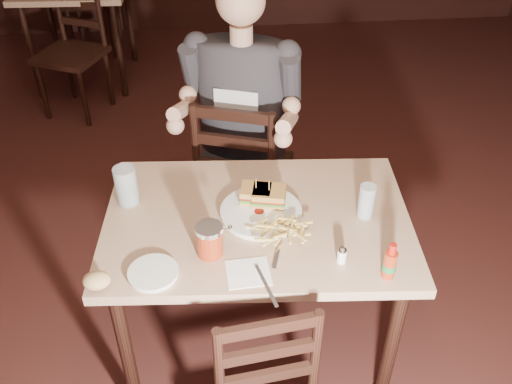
{
  "coord_description": "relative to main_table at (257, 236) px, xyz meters",
  "views": [
    {
      "loc": [
        -0.1,
        -1.9,
        2.11
      ],
      "look_at": [
        0.06,
        -0.27,
        0.85
      ],
      "focal_mm": 40.0,
      "sensor_mm": 36.0,
      "label": 1
    }
  ],
  "objects": [
    {
      "name": "napkin",
      "position": [
        -0.06,
        -0.28,
        0.09
      ],
      "size": [
        0.15,
        0.14,
        0.0
      ],
      "primitive_type": "cube",
      "rotation": [
        0.0,
        0.0,
        0.06
      ],
      "color": "white",
      "rests_on": "main_table"
    },
    {
      "name": "diner",
      "position": [
        -0.01,
        0.67,
        0.27
      ],
      "size": [
        0.65,
        0.58,
        0.95
      ],
      "primitive_type": null,
      "rotation": [
        0.0,
        0.0,
        -0.32
      ],
      "color": "#2A2A2F",
      "rests_on": "chair_far"
    },
    {
      "name": "chair_far",
      "position": [
        0.0,
        0.72,
        -0.22
      ],
      "size": [
        0.55,
        0.58,
        0.93
      ],
      "primitive_type": null,
      "rotation": [
        0.0,
        0.0,
        2.82
      ],
      "color": "black",
      "rests_on": "ground"
    },
    {
      "name": "glass_right",
      "position": [
        0.39,
        -0.03,
        0.16
      ],
      "size": [
        0.06,
        0.06,
        0.13
      ],
      "primitive_type": "cylinder",
      "rotation": [
        0.0,
        0.0,
        -0.07
      ],
      "color": "silver",
      "rests_on": "main_table"
    },
    {
      "name": "side_plate",
      "position": [
        -0.36,
        -0.25,
        0.1
      ],
      "size": [
        0.17,
        0.17,
        0.01
      ],
      "primitive_type": "cylinder",
      "rotation": [
        0.0,
        0.0,
        -0.07
      ],
      "color": "white",
      "rests_on": "main_table"
    },
    {
      "name": "ketchup_dollop",
      "position": [
        0.01,
        0.01,
        0.11
      ],
      "size": [
        0.04,
        0.04,
        0.01
      ],
      "primitive_type": "ellipsoid",
      "rotation": [
        0.0,
        0.0,
        -0.07
      ],
      "color": "maroon",
      "rests_on": "dinner_plate"
    },
    {
      "name": "sandwich_left",
      "position": [
        0.0,
        0.08,
        0.15
      ],
      "size": [
        0.13,
        0.11,
        0.1
      ],
      "primitive_type": null,
      "rotation": [
        0.0,
        0.0,
        -0.21
      ],
      "color": "#C89346",
      "rests_on": "dinner_plate"
    },
    {
      "name": "sandwich_right",
      "position": [
        0.05,
        0.06,
        0.16
      ],
      "size": [
        0.14,
        0.12,
        0.1
      ],
      "primitive_type": null,
      "rotation": [
        0.0,
        0.0,
        -0.21
      ],
      "color": "#C89346",
      "rests_on": "dinner_plate"
    },
    {
      "name": "syrup_dispenser",
      "position": [
        -0.18,
        -0.17,
        0.15
      ],
      "size": [
        0.1,
        0.1,
        0.12
      ],
      "primitive_type": null,
      "rotation": [
        0.0,
        0.0,
        -0.07
      ],
      "color": "maroon",
      "rests_on": "main_table"
    },
    {
      "name": "room_shell",
      "position": [
        -0.06,
        0.32,
        0.72
      ],
      "size": [
        7.0,
        7.0,
        7.0
      ],
      "color": "black",
      "rests_on": "ground"
    },
    {
      "name": "fork",
      "position": [
        0.05,
        -0.2,
        0.09
      ],
      "size": [
        0.05,
        0.15,
        0.0
      ],
      "primitive_type": "cube",
      "rotation": [
        0.0,
        0.0,
        -0.28
      ],
      "color": "silver",
      "rests_on": "napkin"
    },
    {
      "name": "glass_left",
      "position": [
        -0.47,
        0.14,
        0.17
      ],
      "size": [
        0.09,
        0.09,
        0.15
      ],
      "primitive_type": "cylinder",
      "rotation": [
        0.0,
        0.0,
        -0.07
      ],
      "color": "silver",
      "rests_on": "main_table"
    },
    {
      "name": "knife",
      "position": [
        -0.01,
        -0.34,
        0.09
      ],
      "size": [
        0.06,
        0.19,
        0.0
      ],
      "primitive_type": "cube",
      "rotation": [
        0.0,
        0.0,
        0.25
      ],
      "color": "silver",
      "rests_on": "napkin"
    },
    {
      "name": "bg_chair_near",
      "position": [
        -1.09,
        2.27,
        -0.23
      ],
      "size": [
        0.56,
        0.58,
        0.89
      ],
      "primitive_type": null,
      "rotation": [
        0.0,
        0.0,
        -0.43
      ],
      "color": "black",
      "rests_on": "ground"
    },
    {
      "name": "hot_sauce",
      "position": [
        0.39,
        -0.33,
        0.16
      ],
      "size": [
        0.05,
        0.05,
        0.14
      ],
      "primitive_type": null,
      "rotation": [
        0.0,
        0.0,
        -0.07
      ],
      "color": "maroon",
      "rests_on": "main_table"
    },
    {
      "name": "fries_pile",
      "position": [
        0.07,
        -0.11,
        0.12
      ],
      "size": [
        0.26,
        0.19,
        0.04
      ],
      "primitive_type": null,
      "rotation": [
        0.0,
        0.0,
        -0.07
      ],
      "color": "tan",
      "rests_on": "dinner_plate"
    },
    {
      "name": "dinner_plate",
      "position": [
        0.02,
        0.02,
        0.1
      ],
      "size": [
        0.31,
        0.31,
        0.02
      ],
      "primitive_type": "cylinder",
      "rotation": [
        0.0,
        0.0,
        -0.07
      ],
      "color": "white",
      "rests_on": "main_table"
    },
    {
      "name": "bread_roll",
      "position": [
        -0.53,
        -0.3,
        0.13
      ],
      "size": [
        0.09,
        0.08,
        0.05
      ],
      "primitive_type": "ellipsoid",
      "rotation": [
        0.0,
        0.0,
        -0.07
      ],
      "color": "tan",
      "rests_on": "side_plate"
    },
    {
      "name": "main_table",
      "position": [
        0.0,
        0.0,
        0.0
      ],
      "size": [
        1.16,
        0.82,
        0.77
      ],
      "rotation": [
        0.0,
        0.0,
        -0.07
      ],
      "color": "tan",
      "rests_on": "ground"
    },
    {
      "name": "salt_shaker",
      "position": [
        0.26,
        -0.25,
        0.12
      ],
      "size": [
        0.03,
        0.03,
        0.06
      ],
      "primitive_type": null,
      "rotation": [
        0.0,
        0.0,
        -0.07
      ],
      "color": "white",
      "rests_on": "main_table"
    }
  ]
}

